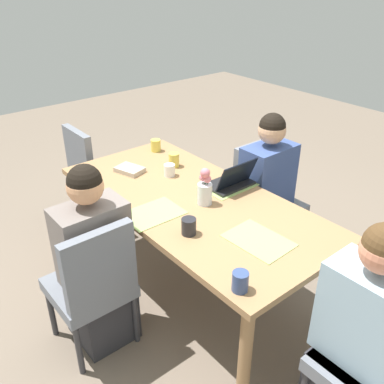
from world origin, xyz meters
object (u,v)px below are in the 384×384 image
at_px(dining_table, 192,209).
at_px(coffee_mug_near_right, 240,281).
at_px(book_red_cover, 130,170).
at_px(chair_near_left_far, 263,194).
at_px(coffee_mug_far_left, 156,145).
at_px(coffee_mug_near_left, 189,226).
at_px(coffee_mug_centre_left, 174,160).
at_px(chair_far_left_mid, 93,282).
at_px(person_far_left_mid, 96,268).
at_px(laptop_near_left_far, 231,181).
at_px(person_near_left_far, 266,197).
at_px(person_head_left_left_near, 359,344).
at_px(flower_vase, 205,189).
at_px(chair_head_left_left_near, 378,348).
at_px(coffee_mug_centre_right, 169,170).
at_px(chair_head_right_right_near, 94,171).

bearing_deg(dining_table, coffee_mug_near_right, 155.09).
bearing_deg(book_red_cover, chair_near_left_far, -140.37).
distance_m(coffee_mug_far_left, book_red_cover, 0.43).
relative_size(coffee_mug_near_left, coffee_mug_far_left, 1.01).
xyz_separation_m(coffee_mug_near_left, coffee_mug_centre_left, (0.78, -0.49, 0.00)).
height_order(chair_far_left_mid, coffee_mug_near_right, chair_far_left_mid).
height_order(person_far_left_mid, coffee_mug_near_left, person_far_left_mid).
bearing_deg(laptop_near_left_far, chair_near_left_far, -80.55).
distance_m(chair_near_left_far, laptop_near_left_far, 0.53).
xyz_separation_m(chair_far_left_mid, person_near_left_far, (0.02, -1.48, 0.03)).
xyz_separation_m(person_head_left_left_near, flower_vase, (1.19, -0.06, 0.32)).
distance_m(chair_head_left_left_near, coffee_mug_centre_left, 1.86).
xyz_separation_m(laptop_near_left_far, coffee_mug_centre_left, (0.52, 0.10, 0.01)).
bearing_deg(chair_near_left_far, book_red_cover, 56.18).
distance_m(chair_near_left_far, book_red_cover, 1.07).
relative_size(coffee_mug_far_left, book_red_cover, 0.49).
bearing_deg(laptop_near_left_far, coffee_mug_centre_right, 29.14).
xyz_separation_m(person_near_left_far, coffee_mug_near_left, (-0.26, 0.97, 0.27)).
xyz_separation_m(person_head_left_left_near, chair_head_right_right_near, (2.57, 0.04, -0.03)).
xyz_separation_m(chair_head_left_left_near, chair_head_right_right_near, (2.63, 0.12, 0.00)).
relative_size(coffee_mug_centre_right, book_red_cover, 0.44).
relative_size(chair_far_left_mid, coffee_mug_far_left, 9.22).
height_order(person_head_left_left_near, coffee_mug_near_right, person_head_left_left_near).
bearing_deg(coffee_mug_far_left, laptop_near_left_far, -177.39).
xyz_separation_m(chair_head_left_left_near, coffee_mug_centre_right, (1.72, -0.05, 0.29)).
relative_size(chair_near_left_far, flower_vase, 3.59).
bearing_deg(person_near_left_far, chair_head_left_left_near, 153.32).
distance_m(person_near_left_far, book_red_cover, 1.06).
bearing_deg(person_head_left_left_near, book_red_cover, 2.00).
bearing_deg(laptop_near_left_far, chair_head_left_left_near, 168.06).
height_order(laptop_near_left_far, coffee_mug_centre_right, laptop_near_left_far).
bearing_deg(chair_head_right_right_near, coffee_mug_far_left, -142.69).
bearing_deg(chair_near_left_far, coffee_mug_near_right, 127.02).
distance_m(laptop_near_left_far, coffee_mug_near_right, 1.06).
height_order(chair_head_left_left_near, coffee_mug_centre_left, chair_head_left_left_near).
distance_m(person_near_left_far, coffee_mug_near_right, 1.37).
height_order(chair_head_right_right_near, coffee_mug_far_left, chair_head_right_right_near).
bearing_deg(book_red_cover, chair_head_left_left_near, 167.57).
height_order(person_head_left_left_near, chair_head_right_right_near, person_head_left_left_near).
xyz_separation_m(dining_table, coffee_mug_near_left, (-0.31, 0.27, 0.13)).
height_order(coffee_mug_near_right, coffee_mug_far_left, coffee_mug_near_right).
relative_size(person_near_left_far, coffee_mug_far_left, 12.24).
bearing_deg(book_red_cover, coffee_mug_far_left, -78.22).
height_order(person_near_left_far, book_red_cover, person_near_left_far).
xyz_separation_m(coffee_mug_near_left, coffee_mug_far_left, (1.12, -0.55, -0.00)).
relative_size(person_head_left_left_near, chair_head_right_right_near, 1.33).
height_order(laptop_near_left_far, coffee_mug_near_left, laptop_near_left_far).
bearing_deg(person_head_left_left_near, chair_head_left_left_near, -128.76).
height_order(chair_head_left_left_near, person_near_left_far, person_near_left_far).
distance_m(chair_far_left_mid, person_near_left_far, 1.48).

